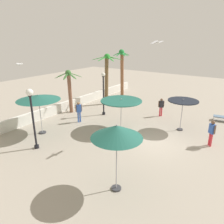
% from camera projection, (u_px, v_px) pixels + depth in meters
% --- Properties ---
extents(ground_plane, '(56.00, 56.00, 0.00)m').
position_uv_depth(ground_plane, '(153.00, 141.00, 14.07)').
color(ground_plane, '#9E9384').
extents(boundary_wall, '(25.20, 0.30, 0.86)m').
position_uv_depth(boundary_wall, '(56.00, 109.00, 19.00)').
color(boundary_wall, silver).
rests_on(boundary_wall, ground_plane).
extents(patio_umbrella_0, '(2.15, 2.15, 2.42)m').
position_uv_depth(patio_umbrella_0, '(183.00, 102.00, 15.09)').
color(patio_umbrella_0, '#333338').
rests_on(patio_umbrella_0, ground_plane).
extents(patio_umbrella_1, '(2.19, 2.19, 3.18)m').
position_uv_depth(patio_umbrella_1, '(117.00, 132.00, 8.68)').
color(patio_umbrella_1, '#333338').
rests_on(patio_umbrella_1, ground_plane).
extents(patio_umbrella_2, '(2.99, 2.99, 2.39)m').
position_uv_depth(patio_umbrella_2, '(121.00, 101.00, 15.21)').
color(patio_umbrella_2, '#333338').
rests_on(patio_umbrella_2, ground_plane).
extents(patio_umbrella_3, '(2.98, 2.98, 2.88)m').
position_uv_depth(patio_umbrella_3, '(38.00, 98.00, 14.42)').
color(patio_umbrella_3, '#333338').
rests_on(patio_umbrella_3, ground_plane).
extents(palm_tree_0, '(3.00, 2.66, 5.07)m').
position_uv_depth(palm_tree_0, '(107.00, 73.00, 21.06)').
color(palm_tree_0, brown).
rests_on(palm_tree_0, ground_plane).
extents(palm_tree_1, '(2.31, 2.37, 3.89)m').
position_uv_depth(palm_tree_1, '(69.00, 86.00, 18.73)').
color(palm_tree_1, brown).
rests_on(palm_tree_1, ground_plane).
extents(palm_tree_2, '(2.07, 2.07, 5.32)m').
position_uv_depth(palm_tree_2, '(122.00, 68.00, 24.18)').
color(palm_tree_2, brown).
rests_on(palm_tree_2, ground_plane).
extents(lamp_post_0, '(0.42, 0.42, 3.78)m').
position_uv_depth(lamp_post_0, '(32.00, 110.00, 12.36)').
color(lamp_post_0, black).
rests_on(lamp_post_0, ground_plane).
extents(lamp_post_1, '(0.34, 0.34, 3.76)m').
position_uv_depth(lamp_post_1, '(103.00, 90.00, 18.24)').
color(lamp_post_1, black).
rests_on(lamp_post_1, ground_plane).
extents(guest_0, '(0.42, 0.44, 1.71)m').
position_uv_depth(guest_0, '(212.00, 131.00, 13.13)').
color(guest_0, '#D8333F').
rests_on(guest_0, ground_plane).
extents(guest_1, '(0.50, 0.38, 1.71)m').
position_uv_depth(guest_1, '(79.00, 110.00, 16.95)').
color(guest_1, '#3359B2').
rests_on(guest_1, ground_plane).
extents(guest_2, '(0.44, 0.42, 1.60)m').
position_uv_depth(guest_2, '(161.00, 106.00, 18.29)').
color(guest_2, '#D8333F').
rests_on(guest_2, ground_plane).
extents(seagull_0, '(1.26, 0.38, 0.18)m').
position_uv_depth(seagull_0, '(157.00, 42.00, 12.17)').
color(seagull_0, white).
extents(seagull_1, '(0.42, 1.03, 0.14)m').
position_uv_depth(seagull_1, '(19.00, 64.00, 13.75)').
color(seagull_1, white).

